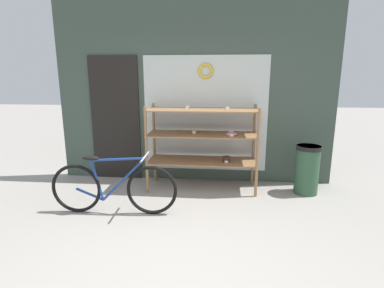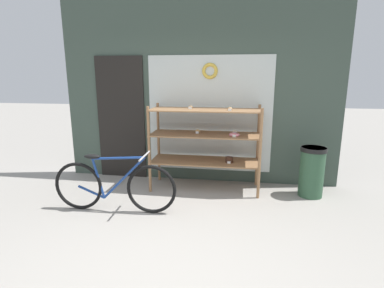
{
  "view_description": "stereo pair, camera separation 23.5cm",
  "coord_description": "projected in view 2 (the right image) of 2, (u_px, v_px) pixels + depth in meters",
  "views": [
    {
      "loc": [
        0.45,
        -2.61,
        1.79
      ],
      "look_at": [
        0.09,
        1.19,
        0.9
      ],
      "focal_mm": 28.0,
      "sensor_mm": 36.0,
      "label": 1
    },
    {
      "loc": [
        0.68,
        -2.59,
        1.79
      ],
      "look_at": [
        0.09,
        1.19,
        0.9
      ],
      "focal_mm": 28.0,
      "sensor_mm": 36.0,
      "label": 2
    }
  ],
  "objects": [
    {
      "name": "bicycle",
      "position": [
        114.0,
        186.0,
        3.96
      ],
      "size": [
        1.66,
        0.46,
        0.79
      ],
      "rotation": [
        0.0,
        0.0,
        0.04
      ],
      "color": "black",
      "rests_on": "ground_plane"
    },
    {
      "name": "display_case",
      "position": [
        206.0,
        138.0,
        4.65
      ],
      "size": [
        1.7,
        0.59,
        1.34
      ],
      "color": "#8E6642",
      "rests_on": "ground_plane"
    },
    {
      "name": "ground_plane",
      "position": [
        165.0,
        258.0,
        2.99
      ],
      "size": [
        30.0,
        30.0,
        0.0
      ],
      "primitive_type": "plane",
      "color": "gray"
    },
    {
      "name": "trash_bin",
      "position": [
        312.0,
        170.0,
        4.45
      ],
      "size": [
        0.37,
        0.37,
        0.75
      ],
      "color": "#2D5138",
      "rests_on": "ground_plane"
    },
    {
      "name": "storefront_facade",
      "position": [
        196.0,
        79.0,
        4.9
      ],
      "size": [
        4.61,
        0.13,
        3.57
      ],
      "color": "#3D4C42",
      "rests_on": "ground_plane"
    }
  ]
}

